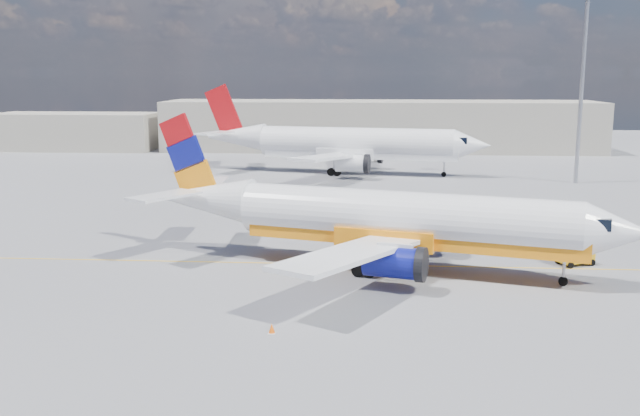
# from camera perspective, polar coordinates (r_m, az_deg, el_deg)

# --- Properties ---
(ground) EXTENTS (240.00, 240.00, 0.00)m
(ground) POSITION_cam_1_polar(r_m,az_deg,el_deg) (44.61, -0.60, -5.51)
(ground) COLOR slate
(ground) RESTS_ON ground
(taxi_line) EXTENTS (70.00, 0.15, 0.01)m
(taxi_line) POSITION_cam_1_polar(r_m,az_deg,el_deg) (47.49, -0.31, -4.49)
(taxi_line) COLOR yellow
(taxi_line) RESTS_ON ground
(terminal_main) EXTENTS (70.00, 14.00, 8.00)m
(terminal_main) POSITION_cam_1_polar(r_m,az_deg,el_deg) (118.00, 4.81, 6.59)
(terminal_main) COLOR #ACA494
(terminal_main) RESTS_ON ground
(terminal_annex) EXTENTS (26.00, 10.00, 6.00)m
(terminal_annex) POSITION_cam_1_polar(r_m,az_deg,el_deg) (124.88, -18.91, 5.82)
(terminal_annex) COLOR #ACA494
(terminal_annex) RESTS_ON ground
(main_jet) EXTENTS (32.58, 24.84, 9.85)m
(main_jet) POSITION_cam_1_polar(r_m,az_deg,el_deg) (45.71, 5.52, -0.92)
(main_jet) COLOR white
(main_jet) RESTS_ON ground
(second_jet) EXTENTS (36.78, 28.55, 11.10)m
(second_jet) POSITION_cam_1_polar(r_m,az_deg,el_deg) (89.78, 2.18, 5.13)
(second_jet) COLOR white
(second_jet) RESTS_ON ground
(gse_tug) EXTENTS (2.57, 2.17, 1.61)m
(gse_tug) POSITION_cam_1_polar(r_m,az_deg,el_deg) (49.98, 19.69, -3.46)
(gse_tug) COLOR black
(gse_tug) RESTS_ON ground
(traffic_cone) EXTENTS (0.36, 0.36, 0.51)m
(traffic_cone) POSITION_cam_1_polar(r_m,az_deg,el_deg) (35.25, -3.88, -9.60)
(traffic_cone) COLOR white
(traffic_cone) RESTS_ON ground
(floodlight_mast) EXTENTS (1.58, 1.58, 21.65)m
(floodlight_mast) POSITION_cam_1_polar(r_m,az_deg,el_deg) (86.58, 20.30, 10.42)
(floodlight_mast) COLOR #9E9EA6
(floodlight_mast) RESTS_ON ground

